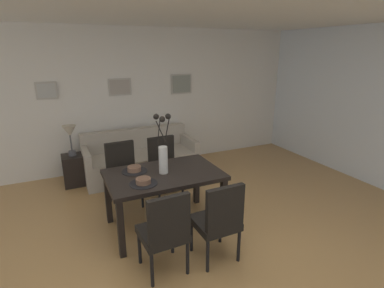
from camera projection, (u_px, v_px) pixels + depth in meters
ground_plane at (196, 268)px, 3.16m from camera, size 9.00×9.00×0.00m
back_wall_panel at (121, 100)px, 5.59m from camera, size 9.00×0.10×2.60m
dining_table at (164, 180)px, 3.75m from camera, size 1.40×0.90×0.74m
dining_chair_near_left at (165, 230)px, 2.95m from camera, size 0.46×0.46×0.92m
dining_chair_near_right at (123, 171)px, 4.38m from camera, size 0.46×0.46×0.92m
dining_chair_far_left at (219, 219)px, 3.14m from camera, size 0.45×0.45×0.92m
dining_chair_far_right at (164, 164)px, 4.65m from camera, size 0.45×0.45×0.92m
centerpiece_vase at (163, 151)px, 3.64m from camera, size 0.21×0.23×0.73m
placemat_near_left at (143, 183)px, 3.42m from camera, size 0.32×0.32×0.01m
bowl_near_left at (143, 180)px, 3.41m from camera, size 0.17×0.17×0.07m
placemat_near_right at (134, 171)px, 3.77m from camera, size 0.32×0.32×0.01m
bowl_near_right at (134, 168)px, 3.76m from camera, size 0.17×0.17×0.07m
sofa at (140, 160)px, 5.48m from camera, size 1.96×0.84×0.80m
side_table at (74, 170)px, 5.07m from camera, size 0.36×0.36×0.52m
table_lamp at (70, 134)px, 4.88m from camera, size 0.22×0.22×0.51m
framed_picture_left at (47, 91)px, 4.96m from camera, size 0.33×0.03×0.28m
framed_picture_center at (120, 87)px, 5.45m from camera, size 0.41×0.03×0.31m
framed_picture_right at (181, 84)px, 5.93m from camera, size 0.43×0.03×0.38m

